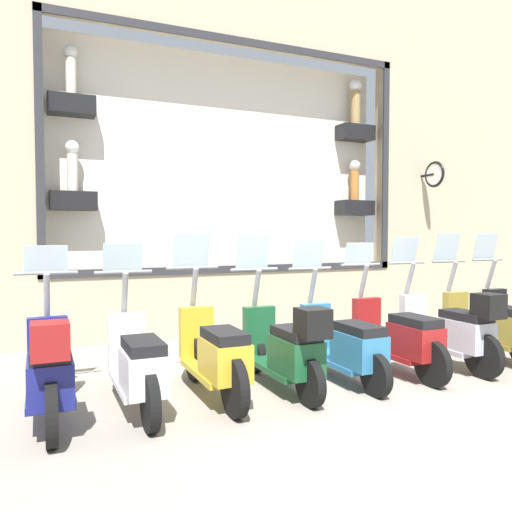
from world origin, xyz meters
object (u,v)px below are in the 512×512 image
(scooter_silver_2, at_px, (452,330))
(scooter_olive_1, at_px, (492,327))
(scooter_red_3, at_px, (399,338))
(scooter_navy_8, at_px, (49,371))
(scooter_white_7, at_px, (138,365))
(scooter_yellow_6, at_px, (215,355))
(scooter_green_5, at_px, (286,348))
(scooter_teal_4, at_px, (345,345))

(scooter_silver_2, bearing_deg, scooter_olive_1, -85.39)
(scooter_silver_2, xyz_separation_m, scooter_red_3, (0.06, 0.77, -0.05))
(scooter_navy_8, bearing_deg, scooter_red_3, -89.13)
(scooter_olive_1, relative_size, scooter_white_7, 1.00)
(scooter_silver_2, distance_m, scooter_yellow_6, 3.07)
(scooter_yellow_6, bearing_deg, scooter_green_5, -95.25)
(scooter_red_3, height_order, scooter_yellow_6, scooter_yellow_6)
(scooter_silver_2, relative_size, scooter_yellow_6, 1.00)
(scooter_red_3, relative_size, scooter_navy_8, 1.00)
(scooter_white_7, bearing_deg, scooter_green_5, -92.38)
(scooter_teal_4, bearing_deg, scooter_yellow_6, 89.63)
(scooter_silver_2, xyz_separation_m, scooter_yellow_6, (0.06, 3.07, -0.03))
(scooter_teal_4, relative_size, scooter_yellow_6, 0.99)
(scooter_green_5, height_order, scooter_navy_8, scooter_green_5)
(scooter_red_3, height_order, scooter_teal_4, scooter_teal_4)
(scooter_green_5, distance_m, scooter_white_7, 1.53)
(scooter_green_5, distance_m, scooter_navy_8, 2.30)
(scooter_red_3, relative_size, scooter_yellow_6, 0.99)
(scooter_teal_4, distance_m, scooter_yellow_6, 1.53)
(scooter_teal_4, bearing_deg, scooter_green_5, 94.51)
(scooter_silver_2, height_order, scooter_red_3, scooter_silver_2)
(scooter_green_5, bearing_deg, scooter_white_7, 87.62)
(scooter_green_5, distance_m, scooter_yellow_6, 0.77)
(scooter_white_7, bearing_deg, scooter_yellow_6, -89.49)
(scooter_yellow_6, bearing_deg, scooter_teal_4, -90.37)
(scooter_olive_1, bearing_deg, scooter_green_5, 91.29)
(scooter_olive_1, relative_size, scooter_red_3, 1.00)
(scooter_silver_2, bearing_deg, scooter_green_5, 90.18)
(scooter_teal_4, bearing_deg, scooter_olive_1, -89.79)
(scooter_teal_4, xyz_separation_m, scooter_yellow_6, (0.01, 1.53, 0.03))
(scooter_green_5, relative_size, scooter_yellow_6, 0.99)
(scooter_red_3, bearing_deg, scooter_yellow_6, 89.83)
(scooter_olive_1, xyz_separation_m, scooter_red_3, (-0.01, 1.53, -0.01))
(scooter_silver_2, relative_size, scooter_navy_8, 1.00)
(scooter_teal_4, height_order, scooter_green_5, scooter_green_5)
(scooter_yellow_6, bearing_deg, scooter_white_7, 90.51)
(scooter_yellow_6, xyz_separation_m, scooter_white_7, (-0.01, 0.77, -0.02))
(scooter_teal_4, bearing_deg, scooter_silver_2, -91.99)
(scooter_silver_2, bearing_deg, scooter_navy_8, 90.02)
(scooter_yellow_6, relative_size, scooter_white_7, 1.01)
(scooter_teal_4, distance_m, scooter_white_7, 2.30)
(scooter_olive_1, distance_m, scooter_white_7, 4.60)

